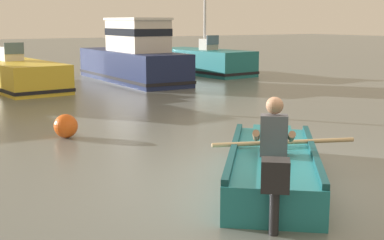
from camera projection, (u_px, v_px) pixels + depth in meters
The scene contains 6 objects.
ground_plane at pixel (274, 185), 6.94m from camera, with size 120.00×120.00×0.00m, color slate.
rowboat_with_person at pixel (273, 165), 6.96m from camera, with size 2.89×3.21×1.19m.
moored_boat_yellow at pixel (8, 74), 17.33m from camera, with size 2.30×6.61×1.45m.
moored_boat_navy at pixel (133, 58), 18.70m from camera, with size 1.91×6.01×2.23m.
moored_boat_teal at pixel (203, 62), 21.49m from camera, with size 2.21×4.86×4.85m.
mooring_buoy at pixel (66, 126), 9.72m from camera, with size 0.44×0.44×0.44m, color #E55919.
Camera 1 is at (-4.45, -5.07, 2.12)m, focal length 49.60 mm.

